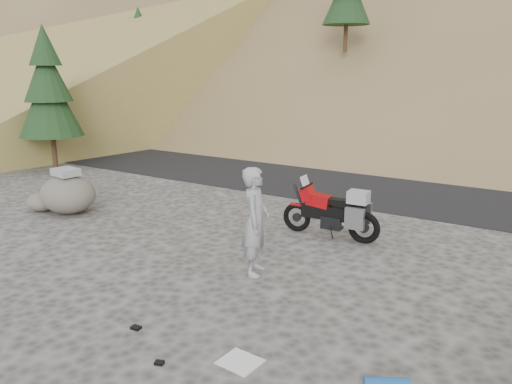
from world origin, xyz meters
TOP-DOWN VIEW (x-y plane):
  - ground at (0.00, 0.00)m, footprint 140.00×140.00m
  - road at (0.00, 9.00)m, footprint 120.00×7.00m
  - conifer_verge at (-11.00, 4.50)m, footprint 2.20×2.20m
  - motorcycle at (0.48, 3.09)m, footprint 2.24×0.71m
  - man at (0.07, 0.56)m, footprint 0.69×0.83m
  - boulder at (-6.00, 1.23)m, footprint 1.85×1.72m
  - small_rock at (-6.74, 0.97)m, footprint 0.84×0.77m
  - gear_white_cloth at (1.41, -1.93)m, footprint 0.52×0.47m
  - gear_glove_a at (-0.31, -2.04)m, footprint 0.15×0.11m
  - gear_glove_b at (0.58, -2.50)m, footprint 0.14×0.12m

SIDE VIEW (x-z plane):
  - ground at x=0.00m, z-range 0.00..0.00m
  - road at x=0.00m, z-range -0.03..0.03m
  - man at x=0.07m, z-range -0.98..0.98m
  - gear_white_cloth at x=1.41m, z-range 0.00..0.02m
  - gear_glove_b at x=0.58m, z-range 0.00..0.04m
  - gear_glove_a at x=-0.31m, z-range 0.00..0.04m
  - small_rock at x=-6.74m, z-range 0.00..0.48m
  - boulder at x=-6.00m, z-range -0.07..1.08m
  - motorcycle at x=0.48m, z-range -0.10..1.23m
  - conifer_verge at x=-11.00m, z-range 0.37..5.41m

